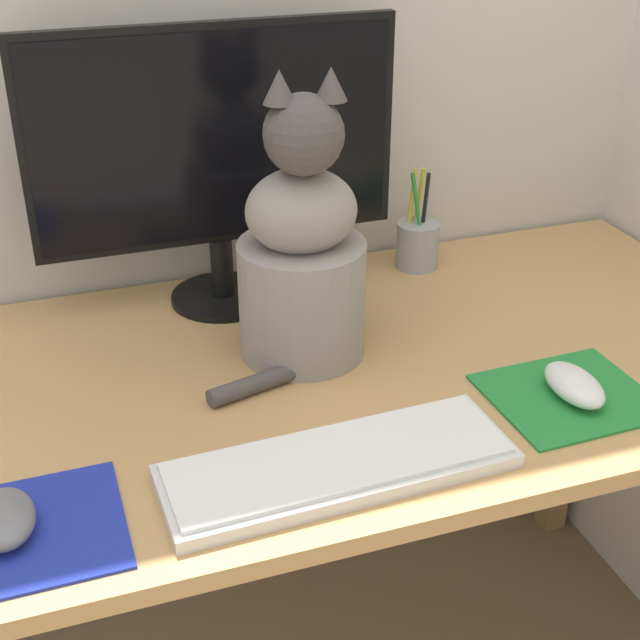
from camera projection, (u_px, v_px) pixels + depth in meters
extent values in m
cube|color=tan|center=(314.00, 375.00, 1.27)|extent=(1.43, 0.69, 0.02)
cube|color=olive|center=(570.00, 394.00, 1.89)|extent=(0.05, 0.05, 0.71)
cylinder|color=black|center=(224.00, 296.00, 1.45)|extent=(0.17, 0.17, 0.01)
cylinder|color=black|center=(222.00, 267.00, 1.43)|extent=(0.04, 0.04, 0.10)
cube|color=black|center=(214.00, 137.00, 1.32)|extent=(0.56, 0.02, 0.33)
cube|color=black|center=(216.00, 138.00, 1.32)|extent=(0.54, 0.00, 0.31)
cube|color=silver|center=(338.00, 466.00, 1.05)|extent=(0.43, 0.16, 0.02)
cube|color=white|center=(338.00, 458.00, 1.05)|extent=(0.41, 0.14, 0.01)
cube|color=#1E2D9E|center=(26.00, 533.00, 0.96)|extent=(0.21, 0.19, 0.00)
cube|color=#238438|center=(569.00, 396.00, 1.20)|extent=(0.22, 0.19, 0.00)
ellipsoid|color=slate|center=(5.00, 519.00, 0.95)|extent=(0.07, 0.10, 0.04)
ellipsoid|color=white|center=(574.00, 385.00, 1.19)|extent=(0.06, 0.11, 0.04)
cylinder|color=gray|center=(305.00, 298.00, 1.27)|extent=(0.20, 0.20, 0.17)
ellipsoid|color=gray|center=(304.00, 210.00, 1.21)|extent=(0.17, 0.14, 0.12)
sphere|color=#474242|center=(306.00, 134.00, 1.14)|extent=(0.12, 0.12, 0.11)
cone|color=#474242|center=(279.00, 87.00, 1.10)|extent=(0.05, 0.05, 0.04)
cone|color=#474242|center=(331.00, 84.00, 1.12)|extent=(0.05, 0.05, 0.04)
cylinder|color=#474242|center=(286.00, 373.00, 1.23)|extent=(0.23, 0.08, 0.03)
cylinder|color=#99999E|center=(417.00, 245.00, 1.55)|extent=(0.07, 0.07, 0.08)
cylinder|color=black|center=(424.00, 211.00, 1.52)|extent=(0.01, 0.02, 0.14)
cylinder|color=yellow|center=(410.00, 210.00, 1.52)|extent=(0.03, 0.02, 0.14)
cylinder|color=green|center=(418.00, 213.00, 1.51)|extent=(0.03, 0.03, 0.14)
cylinder|color=yellow|center=(418.00, 207.00, 1.53)|extent=(0.02, 0.01, 0.14)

